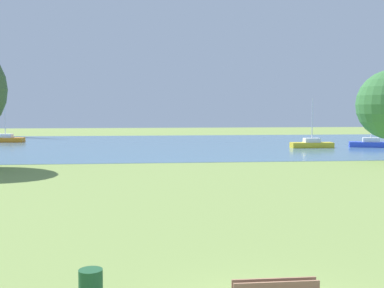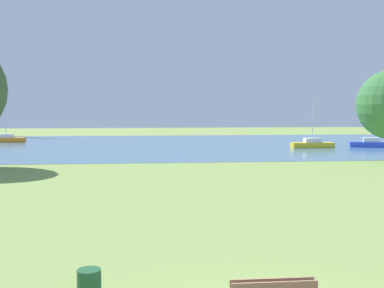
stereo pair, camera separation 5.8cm
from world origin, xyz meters
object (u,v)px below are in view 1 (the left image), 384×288
object	(u,v)px
sailboat_orange	(6,139)
sailboat_yellow	(312,144)
litter_bin	(91,286)
sailboat_blue	(371,143)

from	to	relation	value
sailboat_orange	sailboat_yellow	bearing A→B (deg)	-18.83
sailboat_orange	sailboat_yellow	xyz separation A→B (m)	(37.56, -12.80, 0.00)
sailboat_yellow	litter_bin	bearing A→B (deg)	-115.94
sailboat_blue	litter_bin	bearing A→B (deg)	-123.21
sailboat_blue	sailboat_orange	bearing A→B (deg)	164.05
sailboat_orange	sailboat_blue	world-z (taller)	sailboat_blue
sailboat_orange	sailboat_yellow	world-z (taller)	sailboat_yellow
litter_bin	sailboat_yellow	bearing A→B (deg)	64.06
sailboat_orange	sailboat_blue	distance (m)	46.44
sailboat_orange	sailboat_blue	size ratio (longest dim) A/B	0.71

